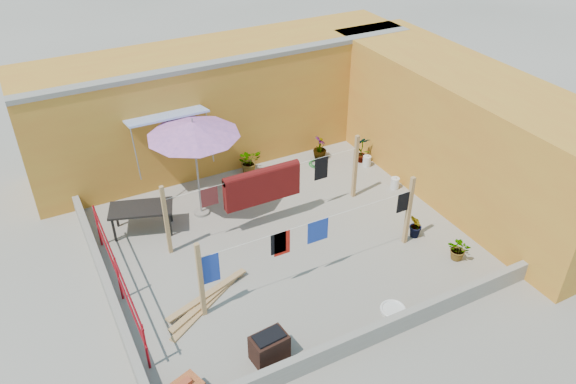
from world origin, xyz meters
The scene contains 20 objects.
ground centered at (0.00, 0.00, 0.00)m, with size 80.00×80.00×0.00m, color #9E998E.
wall_back centered at (0.50, 4.69, 1.61)m, with size 11.00×3.27×3.21m.
wall_right centered at (5.20, 0.00, 1.60)m, with size 2.40×9.00×3.20m, color #C0882A.
parapet_front centered at (0.00, -3.58, 0.22)m, with size 8.30×0.16×0.44m, color gray.
parapet_left centered at (-4.08, 0.00, 0.22)m, with size 0.16×7.30×0.44m, color gray.
red_railing centered at (-3.85, -0.20, 0.72)m, with size 0.05×4.20×1.10m.
clothesline_rig centered at (-0.13, 0.54, 1.07)m, with size 5.09×2.35×1.80m.
patio_umbrella centered at (-1.33, 1.92, 2.37)m, with size 2.89×2.89×2.64m.
outdoor_table centered at (-2.82, 1.87, 0.62)m, with size 1.63×1.16×0.69m.
lumber_pile centered at (-2.36, -1.14, 0.07)m, with size 2.06×1.26×0.13m.
brazier centered at (-1.82, -3.01, 0.29)m, with size 0.70×0.50×0.59m.
white_basin centered at (0.91, -3.10, 0.05)m, with size 0.53×0.53×0.09m.
water_jug_a centered at (3.70, 0.60, 0.16)m, with size 0.23×0.23×0.37m.
water_jug_b centered at (3.70, 1.93, 0.16)m, with size 0.23×0.23×0.37m.
green_hose centered at (2.49, 2.66, 0.03)m, with size 0.51×0.51×0.07m.
plant_back_a centered at (0.58, 3.20, 0.36)m, with size 0.65×0.56×0.72m, color #245819.
plant_back_b centered at (2.72, 2.93, 0.35)m, with size 0.40×0.40×0.71m, color #245819.
plant_right_a centered at (3.70, 2.22, 0.42)m, with size 0.44×0.30×0.84m, color #245819.
plant_right_b centered at (2.83, -1.37, 0.33)m, with size 0.36×0.29×0.66m, color #245819.
plant_right_c centered at (3.19, -2.45, 0.28)m, with size 0.51×0.44×0.56m, color #245819.
Camera 1 is at (-4.75, -9.35, 8.28)m, focal length 35.00 mm.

